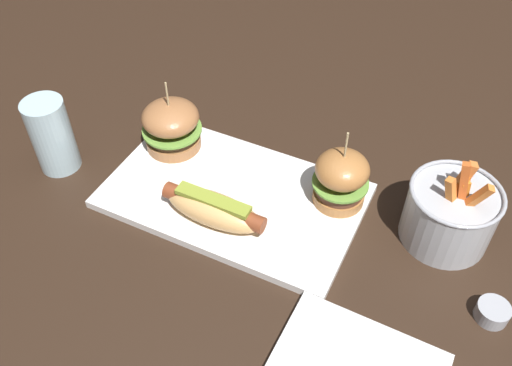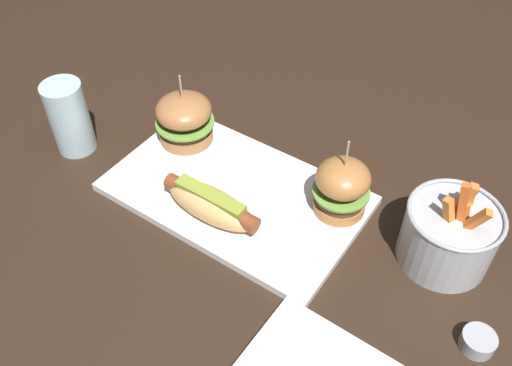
{
  "view_description": "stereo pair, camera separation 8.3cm",
  "coord_description": "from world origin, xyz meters",
  "px_view_note": "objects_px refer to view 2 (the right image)",
  "views": [
    {
      "loc": [
        0.3,
        -0.52,
        0.65
      ],
      "look_at": [
        0.04,
        0.0,
        0.05
      ],
      "focal_mm": 38.49,
      "sensor_mm": 36.0,
      "label": 1
    },
    {
      "loc": [
        0.37,
        -0.48,
        0.65
      ],
      "look_at": [
        0.04,
        0.0,
        0.05
      ],
      "focal_mm": 38.49,
      "sensor_mm": 36.0,
      "label": 2
    }
  ],
  "objects_px": {
    "fries_bucket": "(449,234)",
    "water_glass": "(69,118)",
    "slider_left": "(185,119)",
    "slider_right": "(342,187)",
    "platter_main": "(235,193)",
    "sauce_ramekin": "(478,341)",
    "hot_dog": "(213,205)"
  },
  "relations": [
    {
      "from": "slider_left",
      "to": "water_glass",
      "type": "distance_m",
      "value": 0.19
    },
    {
      "from": "slider_left",
      "to": "slider_right",
      "type": "bearing_deg",
      "value": 0.78
    },
    {
      "from": "platter_main",
      "to": "slider_left",
      "type": "xyz_separation_m",
      "value": [
        -0.15,
        0.06,
        0.05
      ]
    },
    {
      "from": "hot_dog",
      "to": "fries_bucket",
      "type": "xyz_separation_m",
      "value": [
        0.32,
        0.13,
        0.01
      ]
    },
    {
      "from": "hot_dog",
      "to": "slider_right",
      "type": "bearing_deg",
      "value": 38.81
    },
    {
      "from": "sauce_ramekin",
      "to": "water_glass",
      "type": "xyz_separation_m",
      "value": [
        -0.71,
        -0.02,
        0.05
      ]
    },
    {
      "from": "water_glass",
      "to": "hot_dog",
      "type": "bearing_deg",
      "value": -0.55
    },
    {
      "from": "platter_main",
      "to": "hot_dog",
      "type": "relative_size",
      "value": 2.42
    },
    {
      "from": "slider_right",
      "to": "fries_bucket",
      "type": "distance_m",
      "value": 0.16
    },
    {
      "from": "slider_left",
      "to": "sauce_ramekin",
      "type": "height_order",
      "value": "slider_left"
    },
    {
      "from": "platter_main",
      "to": "hot_dog",
      "type": "distance_m",
      "value": 0.07
    },
    {
      "from": "fries_bucket",
      "to": "water_glass",
      "type": "distance_m",
      "value": 0.63
    },
    {
      "from": "slider_right",
      "to": "slider_left",
      "type": "bearing_deg",
      "value": -179.22
    },
    {
      "from": "hot_dog",
      "to": "slider_right",
      "type": "height_order",
      "value": "slider_right"
    },
    {
      "from": "platter_main",
      "to": "sauce_ramekin",
      "type": "distance_m",
      "value": 0.41
    },
    {
      "from": "platter_main",
      "to": "hot_dog",
      "type": "bearing_deg",
      "value": -86.79
    },
    {
      "from": "slider_right",
      "to": "water_glass",
      "type": "distance_m",
      "value": 0.47
    },
    {
      "from": "slider_left",
      "to": "platter_main",
      "type": "bearing_deg",
      "value": -20.91
    },
    {
      "from": "hot_dog",
      "to": "sauce_ramekin",
      "type": "distance_m",
      "value": 0.41
    },
    {
      "from": "slider_left",
      "to": "sauce_ramekin",
      "type": "xyz_separation_m",
      "value": [
        0.55,
        -0.1,
        -0.05
      ]
    },
    {
      "from": "slider_left",
      "to": "fries_bucket",
      "type": "relative_size",
      "value": 0.88
    },
    {
      "from": "slider_right",
      "to": "sauce_ramekin",
      "type": "xyz_separation_m",
      "value": [
        0.25,
        -0.1,
        -0.05
      ]
    },
    {
      "from": "slider_right",
      "to": "water_glass",
      "type": "bearing_deg",
      "value": -165.45
    },
    {
      "from": "fries_bucket",
      "to": "slider_right",
      "type": "bearing_deg",
      "value": -175.96
    },
    {
      "from": "platter_main",
      "to": "slider_left",
      "type": "height_order",
      "value": "slider_left"
    },
    {
      "from": "hot_dog",
      "to": "slider_left",
      "type": "bearing_deg",
      "value": 141.81
    },
    {
      "from": "platter_main",
      "to": "slider_left",
      "type": "relative_size",
      "value": 3.06
    },
    {
      "from": "sauce_ramekin",
      "to": "water_glass",
      "type": "bearing_deg",
      "value": -178.5
    },
    {
      "from": "platter_main",
      "to": "hot_dog",
      "type": "height_order",
      "value": "hot_dog"
    },
    {
      "from": "hot_dog",
      "to": "slider_right",
      "type": "xyz_separation_m",
      "value": [
        0.15,
        0.12,
        0.02
      ]
    },
    {
      "from": "slider_left",
      "to": "sauce_ramekin",
      "type": "distance_m",
      "value": 0.56
    },
    {
      "from": "slider_left",
      "to": "slider_right",
      "type": "relative_size",
      "value": 0.96
    }
  ]
}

